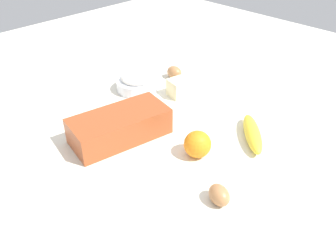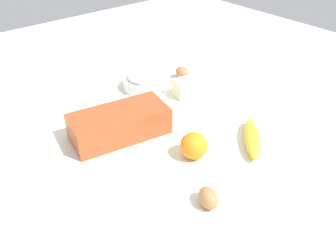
{
  "view_description": "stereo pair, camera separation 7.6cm",
  "coord_description": "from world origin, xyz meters",
  "px_view_note": "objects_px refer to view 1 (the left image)",
  "views": [
    {
      "loc": [
        -0.61,
        -0.61,
        0.61
      ],
      "look_at": [
        0.0,
        0.0,
        0.04
      ],
      "focal_mm": 37.74,
      "sensor_mm": 36.0,
      "label": 1
    },
    {
      "loc": [
        -0.56,
        -0.66,
        0.61
      ],
      "look_at": [
        0.0,
        0.0,
        0.04
      ],
      "focal_mm": 37.74,
      "sensor_mm": 36.0,
      "label": 2
    }
  ],
  "objects_px": {
    "flour_bowl": "(137,82)",
    "orange_fruit": "(197,144)",
    "butter_block": "(182,87)",
    "egg_near_butter": "(174,72)",
    "loaf_pan": "(120,126)",
    "banana": "(252,133)",
    "egg_beside_bowl": "(219,195)"
  },
  "relations": [
    {
      "from": "banana",
      "to": "egg_near_butter",
      "type": "relative_size",
      "value": 3.09
    },
    {
      "from": "loaf_pan",
      "to": "egg_near_butter",
      "type": "xyz_separation_m",
      "value": [
        0.39,
        0.16,
        -0.02
      ]
    },
    {
      "from": "egg_beside_bowl",
      "to": "orange_fruit",
      "type": "bearing_deg",
      "value": 57.66
    },
    {
      "from": "flour_bowl",
      "to": "egg_near_butter",
      "type": "height_order",
      "value": "flour_bowl"
    },
    {
      "from": "orange_fruit",
      "to": "egg_beside_bowl",
      "type": "height_order",
      "value": "orange_fruit"
    },
    {
      "from": "loaf_pan",
      "to": "egg_beside_bowl",
      "type": "xyz_separation_m",
      "value": [
        0.0,
        -0.36,
        -0.02
      ]
    },
    {
      "from": "orange_fruit",
      "to": "egg_beside_bowl",
      "type": "xyz_separation_m",
      "value": [
        -0.09,
        -0.15,
        -0.02
      ]
    },
    {
      "from": "flour_bowl",
      "to": "orange_fruit",
      "type": "relative_size",
      "value": 1.97
    },
    {
      "from": "loaf_pan",
      "to": "egg_near_butter",
      "type": "relative_size",
      "value": 4.87
    },
    {
      "from": "butter_block",
      "to": "egg_beside_bowl",
      "type": "height_order",
      "value": "butter_block"
    },
    {
      "from": "loaf_pan",
      "to": "banana",
      "type": "height_order",
      "value": "loaf_pan"
    },
    {
      "from": "loaf_pan",
      "to": "orange_fruit",
      "type": "distance_m",
      "value": 0.23
    },
    {
      "from": "banana",
      "to": "egg_near_butter",
      "type": "height_order",
      "value": "egg_near_butter"
    },
    {
      "from": "flour_bowl",
      "to": "butter_block",
      "type": "distance_m",
      "value": 0.16
    },
    {
      "from": "loaf_pan",
      "to": "flour_bowl",
      "type": "distance_m",
      "value": 0.29
    },
    {
      "from": "loaf_pan",
      "to": "banana",
      "type": "relative_size",
      "value": 1.58
    },
    {
      "from": "flour_bowl",
      "to": "butter_block",
      "type": "xyz_separation_m",
      "value": [
        0.09,
        -0.14,
        -0.0
      ]
    },
    {
      "from": "loaf_pan",
      "to": "flour_bowl",
      "type": "bearing_deg",
      "value": 50.57
    },
    {
      "from": "banana",
      "to": "orange_fruit",
      "type": "height_order",
      "value": "orange_fruit"
    },
    {
      "from": "egg_near_butter",
      "to": "egg_beside_bowl",
      "type": "bearing_deg",
      "value": -126.65
    },
    {
      "from": "banana",
      "to": "butter_block",
      "type": "distance_m",
      "value": 0.33
    },
    {
      "from": "loaf_pan",
      "to": "orange_fruit",
      "type": "xyz_separation_m",
      "value": [
        0.1,
        -0.21,
        -0.0
      ]
    },
    {
      "from": "flour_bowl",
      "to": "egg_beside_bowl",
      "type": "distance_m",
      "value": 0.59
    },
    {
      "from": "loaf_pan",
      "to": "egg_beside_bowl",
      "type": "distance_m",
      "value": 0.36
    },
    {
      "from": "butter_block",
      "to": "banana",
      "type": "bearing_deg",
      "value": -98.38
    },
    {
      "from": "flour_bowl",
      "to": "egg_beside_bowl",
      "type": "xyz_separation_m",
      "value": [
        -0.22,
        -0.55,
        -0.01
      ]
    },
    {
      "from": "egg_beside_bowl",
      "to": "loaf_pan",
      "type": "bearing_deg",
      "value": 90.28
    },
    {
      "from": "butter_block",
      "to": "egg_near_butter",
      "type": "height_order",
      "value": "butter_block"
    },
    {
      "from": "flour_bowl",
      "to": "orange_fruit",
      "type": "distance_m",
      "value": 0.42
    },
    {
      "from": "egg_near_butter",
      "to": "orange_fruit",
      "type": "bearing_deg",
      "value": -128.26
    },
    {
      "from": "banana",
      "to": "egg_near_butter",
      "type": "bearing_deg",
      "value": 74.23
    },
    {
      "from": "banana",
      "to": "egg_beside_bowl",
      "type": "bearing_deg",
      "value": -162.1
    }
  ]
}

